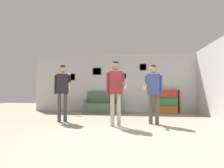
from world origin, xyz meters
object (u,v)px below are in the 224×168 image
Objects in this scene: person_player_foreground_left at (63,86)px; person_player_foreground_center at (116,85)px; bookshelf at (167,101)px; couch at (103,106)px; drinking_cup at (168,89)px; floor_lamp at (69,91)px; person_watcher_holding_cup at (153,87)px.

person_player_foreground_center reaches higher than person_player_foreground_left.
person_player_foreground_left is at bearing -143.95° from bookshelf.
couch is 2.85m from bookshelf.
person_player_foreground_center reaches higher than drinking_cup.
floor_lamp is 4.39m from drinking_cup.
couch is 0.95× the size of person_watcher_holding_cup.
bookshelf is 0.57m from drinking_cup.
person_watcher_holding_cup is at bearing -32.19° from floor_lamp.
couch is at bearing 105.99° from person_player_foreground_center.
couch is 0.92× the size of person_player_foreground_center.
person_watcher_holding_cup is (1.07, 0.46, -0.04)m from person_player_foreground_center.
person_player_foreground_center reaches higher than person_watcher_holding_cup.
person_watcher_holding_cup is 16.20× the size of drinking_cup.
bookshelf is 0.58× the size of person_player_foreground_left.
person_watcher_holding_cup is (2.81, -0.05, -0.04)m from person_player_foreground_left.
bookshelf is 0.60× the size of person_watcher_holding_cup.
couch is 0.92× the size of person_player_foreground_left.
person_player_foreground_center is at bearing -122.18° from drinking_cup.
person_player_foreground_left is at bearing 178.89° from person_watcher_holding_cup.
bookshelf is at bearing 8.07° from floor_lamp.
person_watcher_holding_cup is at bearing 23.13° from person_player_foreground_center.
person_player_foreground_left is 1.81m from person_player_foreground_center.
person_player_foreground_left is 2.81m from person_watcher_holding_cup.
person_watcher_holding_cup reaches higher than bookshelf.
bookshelf is 4.37m from floor_lamp.
drinking_cup is (4.35, 0.61, 0.08)m from floor_lamp.
person_player_foreground_center is at bearing -121.56° from bookshelf.
bookshelf is at bearing 58.44° from person_player_foreground_center.
person_watcher_holding_cup reaches higher than couch.
person_player_foreground_center is (2.33, -2.60, 0.13)m from floor_lamp.
floor_lamp reaches higher than person_watcher_holding_cup.
person_player_foreground_left is at bearing -74.05° from floor_lamp.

